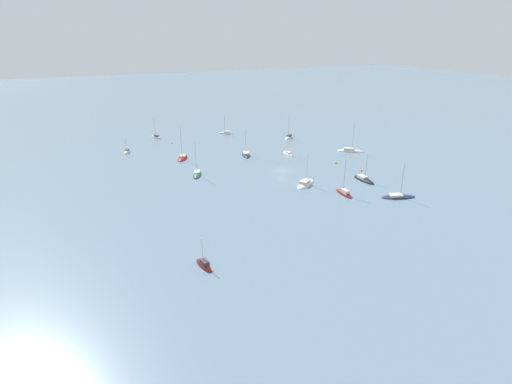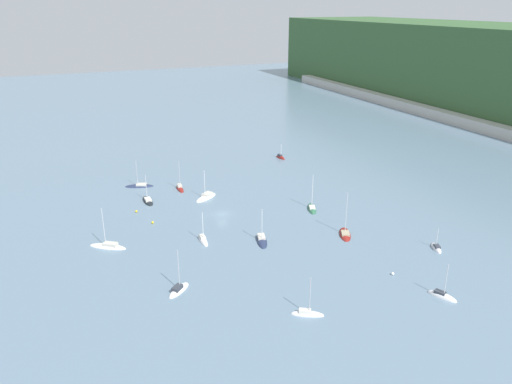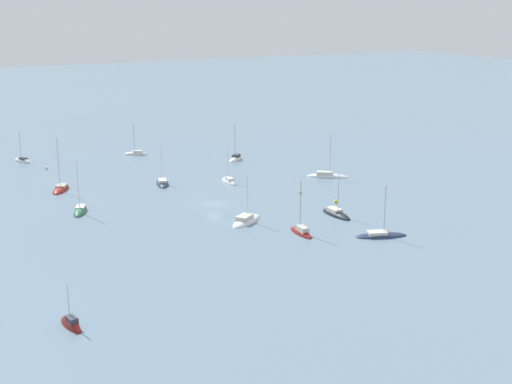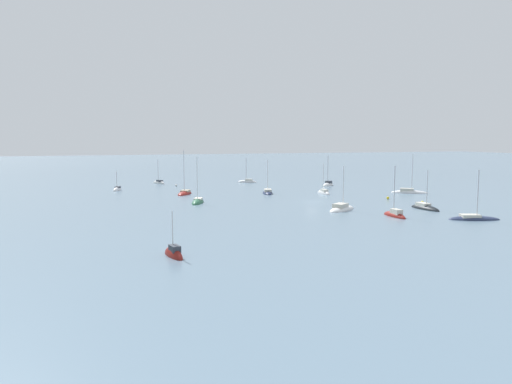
{
  "view_description": "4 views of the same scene",
  "coord_description": "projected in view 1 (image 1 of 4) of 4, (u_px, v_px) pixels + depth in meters",
  "views": [
    {
      "loc": [
        -92.98,
        51.11,
        35.93
      ],
      "look_at": [
        -17.36,
        15.98,
        2.49
      ],
      "focal_mm": 28.0,
      "sensor_mm": 36.0,
      "label": 1
    },
    {
      "loc": [
        110.68,
        -38.24,
        50.49
      ],
      "look_at": [
        -1.84,
        10.24,
        3.86
      ],
      "focal_mm": 35.0,
      "sensor_mm": 36.0,
      "label": 2
    },
    {
      "loc": [
        -112.81,
        50.98,
        35.52
      ],
      "look_at": [
        -9.04,
        -3.84,
        3.9
      ],
      "focal_mm": 50.0,
      "sensor_mm": 36.0,
      "label": 3
    },
    {
      "loc": [
        -93.06,
        44.18,
        13.29
      ],
      "look_at": [
        -10.37,
        15.78,
        3.71
      ],
      "focal_mm": 35.0,
      "sensor_mm": 36.0,
      "label": 4
    }
  ],
  "objects": [
    {
      "name": "ground_plane",
      "position": [
        282.0,
        170.0,
        111.63
      ],
      "size": [
        600.0,
        600.0,
        0.0
      ],
      "primitive_type": "plane",
      "color": "slate"
    },
    {
      "name": "sailboat_0",
      "position": [
        127.0,
        152.0,
        128.07
      ],
      "size": [
        5.0,
        3.19,
        5.65
      ],
      "rotation": [
        0.0,
        0.0,
        2.76
      ],
      "color": "silver",
      "rests_on": "ground_plane"
    },
    {
      "name": "sailboat_1",
      "position": [
        288.0,
        154.0,
        125.89
      ],
      "size": [
        6.12,
        1.91,
        8.08
      ],
      "rotation": [
        0.0,
        0.0,
        6.23
      ],
      "color": "silver",
      "rests_on": "ground_plane"
    },
    {
      "name": "sailboat_2",
      "position": [
        289.0,
        138.0,
        145.33
      ],
      "size": [
        5.32,
        5.69,
        9.24
      ],
      "rotation": [
        0.0,
        0.0,
        2.29
      ],
      "color": "white",
      "rests_on": "ground_plane"
    },
    {
      "name": "sailboat_3",
      "position": [
        364.0,
        180.0,
        104.11
      ],
      "size": [
        7.5,
        2.42,
        8.13
      ],
      "rotation": [
        0.0,
        0.0,
        3.16
      ],
      "color": "black",
      "rests_on": "ground_plane"
    },
    {
      "name": "sailboat_4",
      "position": [
        306.0,
        184.0,
        101.24
      ],
      "size": [
        6.84,
        8.18,
        8.96
      ],
      "rotation": [
        0.0,
        0.0,
        5.32
      ],
      "color": "white",
      "rests_on": "ground_plane"
    },
    {
      "name": "sailboat_5",
      "position": [
        398.0,
        197.0,
        93.3
      ],
      "size": [
        5.32,
        8.68,
        8.74
      ],
      "rotation": [
        0.0,
        0.0,
        4.37
      ],
      "color": "#232D4C",
      "rests_on": "ground_plane"
    },
    {
      "name": "sailboat_6",
      "position": [
        350.0,
        151.0,
        129.28
      ],
      "size": [
        6.88,
        8.34,
        10.07
      ],
      "rotation": [
        0.0,
        0.0,
        4.09
      ],
      "color": "silver",
      "rests_on": "ground_plane"
    },
    {
      "name": "sailboat_7",
      "position": [
        197.0,
        175.0,
        107.98
      ],
      "size": [
        7.37,
        4.65,
        10.22
      ],
      "rotation": [
        0.0,
        0.0,
        2.75
      ],
      "color": "#2D6647",
      "rests_on": "ground_plane"
    },
    {
      "name": "sailboat_8",
      "position": [
        183.0,
        158.0,
        122.1
      ],
      "size": [
        7.83,
        5.68,
        11.2
      ],
      "rotation": [
        0.0,
        0.0,
        2.67
      ],
      "color": "maroon",
      "rests_on": "ground_plane"
    },
    {
      "name": "sailboat_9",
      "position": [
        204.0,
        266.0,
        65.81
      ],
      "size": [
        4.88,
        2.11,
        6.09
      ],
      "rotation": [
        0.0,
        0.0,
        0.17
      ],
      "color": "maroon",
      "rests_on": "ground_plane"
    },
    {
      "name": "sailboat_10",
      "position": [
        344.0,
        194.0,
        95.09
      ],
      "size": [
        6.33,
        1.92,
        9.38
      ],
      "rotation": [
        0.0,
        0.0,
        6.24
      ],
      "color": "maroon",
      "rests_on": "ground_plane"
    },
    {
      "name": "sailboat_11",
      "position": [
        156.0,
        138.0,
        146.0
      ],
      "size": [
        5.71,
        3.8,
        7.86
      ],
      "rotation": [
        0.0,
        0.0,
        0.43
      ],
      "color": "silver",
      "rests_on": "ground_plane"
    },
    {
      "name": "sailboat_12",
      "position": [
        226.0,
        134.0,
        151.82
      ],
      "size": [
        4.14,
        5.75,
        8.08
      ],
      "rotation": [
        0.0,
        0.0,
        1.06
      ],
      "color": "silver",
      "rests_on": "ground_plane"
    },
    {
      "name": "sailboat_13",
      "position": [
        246.0,
        155.0,
        125.53
      ],
      "size": [
        8.26,
        4.52,
        8.77
      ],
      "rotation": [
        0.0,
        0.0,
        5.99
      ],
      "color": "#232D4C",
      "rests_on": "ground_plane"
    },
    {
      "name": "mooring_buoy_0",
      "position": [
        336.0,
        163.0,
        117.34
      ],
      "size": [
        0.6,
        0.6,
        0.6
      ],
      "color": "yellow",
      "rests_on": "ground_plane"
    },
    {
      "name": "mooring_buoy_1",
      "position": [
        361.0,
        170.0,
        111.06
      ],
      "size": [
        0.59,
        0.59,
        0.59
      ],
      "color": "yellow",
      "rests_on": "ground_plane"
    },
    {
      "name": "mooring_buoy_2",
      "position": [
        172.0,
        142.0,
        138.77
      ],
      "size": [
        0.6,
        0.6,
        0.6
      ],
      "color": "white",
      "rests_on": "ground_plane"
    }
  ]
}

